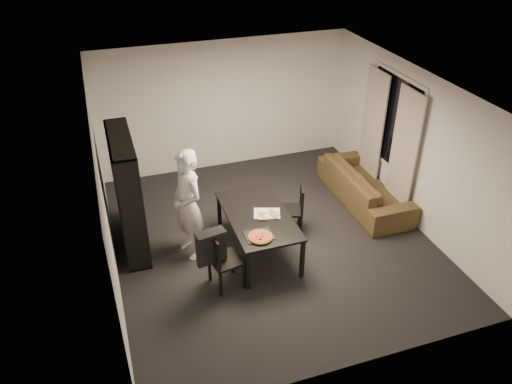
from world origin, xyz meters
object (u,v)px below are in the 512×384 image
object	(u,v)px
person	(188,205)
baking_tray	(259,235)
chair_right	(295,206)
chair_left	(220,257)
sofa	(365,186)
pepperoni_pizza	(260,237)
bookshelf	(128,193)
dining_table	(258,218)

from	to	relation	value
person	baking_tray	distance (m)	1.20
baking_tray	chair_right	bearing A→B (deg)	42.13
chair_left	chair_right	bearing A→B (deg)	-68.98
baking_tray	sofa	world-z (taller)	baking_tray
chair_right	chair_left	bearing A→B (deg)	-38.92
pepperoni_pizza	sofa	world-z (taller)	pepperoni_pizza
person	sofa	world-z (taller)	person
chair_left	sofa	xyz separation A→B (m)	(3.10, 1.39, -0.21)
bookshelf	chair_right	xyz separation A→B (m)	(2.61, -0.52, -0.46)
bookshelf	pepperoni_pizza	xyz separation A→B (m)	(1.69, -1.42, -0.22)
dining_table	pepperoni_pizza	world-z (taller)	pepperoni_pizza
sofa	person	bearing A→B (deg)	98.14
bookshelf	baking_tray	distance (m)	2.18
dining_table	chair_left	xyz separation A→B (m)	(-0.77, -0.61, -0.10)
bookshelf	person	distance (m)	0.99
chair_left	sofa	bearing A→B (deg)	-76.23
chair_right	pepperoni_pizza	bearing A→B (deg)	-26.02
chair_right	pepperoni_pizza	world-z (taller)	chair_right
chair_left	person	world-z (taller)	person
dining_table	chair_left	distance (m)	0.99
chair_left	sofa	size ratio (longest dim) A/B	0.42
bookshelf	person	bearing A→B (deg)	-33.36
chair_left	person	distance (m)	1.01
chair_right	pepperoni_pizza	size ratio (longest dim) A/B	2.47
chair_right	person	distance (m)	1.83
pepperoni_pizza	sofa	xyz separation A→B (m)	(2.49, 1.36, -0.40)
baking_tray	dining_table	bearing A→B (deg)	72.43
chair_left	sofa	distance (m)	3.40
baking_tray	pepperoni_pizza	distance (m)	0.07
dining_table	pepperoni_pizza	bearing A→B (deg)	-105.69
sofa	chair_right	bearing A→B (deg)	106.11
baking_tray	pepperoni_pizza	xyz separation A→B (m)	(-0.00, -0.07, 0.02)
dining_table	person	world-z (taller)	person
bookshelf	chair_left	world-z (taller)	bookshelf
pepperoni_pizza	dining_table	bearing A→B (deg)	74.31
chair_right	person	bearing A→B (deg)	-69.44
chair_left	bookshelf	bearing A→B (deg)	26.08
person	pepperoni_pizza	bearing A→B (deg)	26.00
chair_left	chair_right	xyz separation A→B (m)	(1.54, 0.94, -0.05)
person	chair_right	bearing A→B (deg)	72.60
dining_table	baking_tray	distance (m)	0.54
person	pepperoni_pizza	distance (m)	1.24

